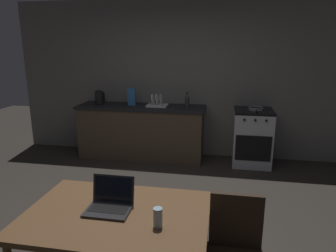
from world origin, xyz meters
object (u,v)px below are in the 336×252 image
object	(u,v)px
bottle	(187,101)
drinking_glass	(158,217)
frying_pan	(256,109)
cereal_box	(132,97)
dining_table	(117,221)
dish_rack	(157,104)
stove_oven	(252,137)
chair	(235,249)
laptop	(110,203)
electric_kettle	(99,98)

from	to	relation	value
bottle	drinking_glass	size ratio (longest dim) A/B	1.89
bottle	frying_pan	xyz separation A→B (m)	(1.09, 0.02, -0.09)
bottle	cereal_box	distance (m)	0.96
dining_table	dish_rack	world-z (taller)	dish_rack
stove_oven	cereal_box	xyz separation A→B (m)	(-2.02, 0.02, 0.60)
chair	drinking_glass	size ratio (longest dim) A/B	6.54
dish_rack	dining_table	bearing A→B (deg)	-83.26
dining_table	bottle	xyz separation A→B (m)	(0.15, 3.03, 0.36)
laptop	stove_oven	bearing A→B (deg)	79.96
chair	stove_oven	bearing A→B (deg)	98.23
chair	bottle	xyz separation A→B (m)	(-0.70, 2.98, 0.53)
stove_oven	bottle	world-z (taller)	bottle
laptop	cereal_box	bearing A→B (deg)	116.44
stove_oven	drinking_glass	xyz separation A→B (m)	(-0.88, -3.20, 0.35)
bottle	drinking_glass	bearing A→B (deg)	-86.65
drinking_glass	stove_oven	bearing A→B (deg)	74.61
bottle	frying_pan	bearing A→B (deg)	1.06
bottle	stove_oven	bearing A→B (deg)	2.56
frying_pan	drinking_glass	bearing A→B (deg)	-105.95
drinking_glass	cereal_box	world-z (taller)	cereal_box
electric_kettle	drinking_glass	distance (m)	3.64
drinking_glass	dish_rack	size ratio (longest dim) A/B	0.40
frying_pan	dish_rack	distance (m)	1.60
laptop	cereal_box	distance (m)	3.17
frying_pan	cereal_box	xyz separation A→B (m)	(-2.05, 0.05, 0.12)
laptop	bottle	size ratio (longest dim) A/B	1.26
electric_kettle	frying_pan	xyz separation A→B (m)	(2.62, -0.03, -0.09)
dining_table	chair	bearing A→B (deg)	3.35
chair	cereal_box	bearing A→B (deg)	133.60
stove_oven	cereal_box	distance (m)	2.11
dish_rack	cereal_box	bearing A→B (deg)	177.45
stove_oven	frying_pan	bearing A→B (deg)	-46.15
frying_pan	cereal_box	bearing A→B (deg)	178.61
laptop	dish_rack	distance (m)	3.06
dining_table	electric_kettle	xyz separation A→B (m)	(-1.39, 3.08, 0.36)
laptop	dining_table	bearing A→B (deg)	-18.65
bottle	cereal_box	size ratio (longest dim) A/B	0.87
stove_oven	dining_table	world-z (taller)	stove_oven
dining_table	bottle	distance (m)	3.06
stove_oven	bottle	bearing A→B (deg)	-177.44
stove_oven	electric_kettle	world-z (taller)	electric_kettle
stove_oven	bottle	distance (m)	1.21
drinking_glass	dining_table	bearing A→B (deg)	160.12
laptop	bottle	bearing A→B (deg)	98.69
stove_oven	frying_pan	distance (m)	0.48
drinking_glass	laptop	bearing A→B (deg)	158.15
laptop	electric_kettle	size ratio (longest dim) A/B	1.31
laptop	bottle	distance (m)	3.01
dining_table	frying_pan	world-z (taller)	frying_pan
laptop	electric_kettle	distance (m)	3.33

